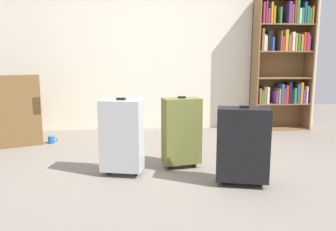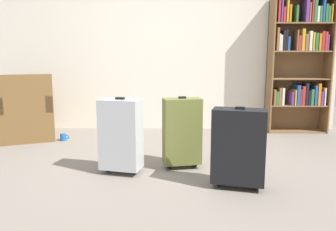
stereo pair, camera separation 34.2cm
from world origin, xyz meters
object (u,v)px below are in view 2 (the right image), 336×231
object	(u,v)px
armchair	(26,116)
mug	(63,137)
bookshelf	(299,59)
suitcase_black	(239,146)
suitcase_silver	(121,134)
suitcase_olive	(182,131)

from	to	relation	value
armchair	mug	size ratio (longest dim) A/B	7.63
bookshelf	suitcase_black	xyz separation A→B (m)	(-1.30, -2.30, -0.72)
bookshelf	mug	bearing A→B (deg)	-169.11
suitcase_silver	suitcase_black	bearing A→B (deg)	-18.85
bookshelf	suitcase_olive	world-z (taller)	bookshelf
suitcase_silver	bookshelf	bearing A→B (deg)	39.34
bookshelf	suitcase_black	world-z (taller)	bookshelf
armchair	mug	xyz separation A→B (m)	(0.53, -0.08, -0.27)
mug	bookshelf	bearing A→B (deg)	10.89
armchair	suitcase_silver	xyz separation A→B (m)	(1.51, -1.38, 0.07)
suitcase_olive	mug	bearing A→B (deg)	144.53
bookshelf	suitcase_black	bearing A→B (deg)	-119.43
suitcase_silver	suitcase_black	world-z (taller)	suitcase_silver
suitcase_olive	armchair	bearing A→B (deg)	150.21
bookshelf	suitcase_black	size ratio (longest dim) A/B	2.77
armchair	suitcase_black	size ratio (longest dim) A/B	1.28
bookshelf	armchair	size ratio (longest dim) A/B	2.16
bookshelf	armchair	world-z (taller)	bookshelf
bookshelf	suitcase_silver	world-z (taller)	bookshelf
armchair	suitcase_black	xyz separation A→B (m)	(2.58, -1.74, 0.05)
suitcase_black	suitcase_olive	bearing A→B (deg)	131.29
suitcase_silver	suitcase_black	xyz separation A→B (m)	(1.07, -0.36, -0.02)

